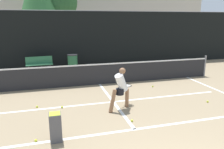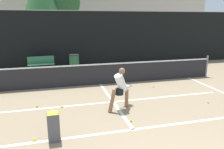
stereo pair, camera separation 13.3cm
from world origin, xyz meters
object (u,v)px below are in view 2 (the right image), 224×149
(player_practicing, at_px, (121,87))
(courtside_bench, at_px, (41,64))
(ball_hopper, at_px, (54,126))
(parked_car, at_px, (57,49))
(trash_bin, at_px, (74,63))

(player_practicing, relative_size, courtside_bench, 0.95)
(player_practicing, distance_m, courtside_bench, 6.66)
(ball_hopper, distance_m, courtside_bench, 7.52)
(player_practicing, height_order, courtside_bench, player_practicing)
(ball_hopper, distance_m, parked_car, 12.50)
(player_practicing, distance_m, parked_car, 11.21)
(player_practicing, relative_size, trash_bin, 1.47)
(ball_hopper, bearing_deg, courtside_bench, 95.05)
(ball_hopper, relative_size, parked_car, 0.15)
(ball_hopper, xyz_separation_m, courtside_bench, (-0.66, 7.49, 0.09))
(player_practicing, distance_m, ball_hopper, 2.56)
(ball_hopper, distance_m, trash_bin, 7.44)
(player_practicing, bearing_deg, courtside_bench, 89.84)
(player_practicing, bearing_deg, ball_hopper, -170.18)
(ball_hopper, height_order, courtside_bench, courtside_bench)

